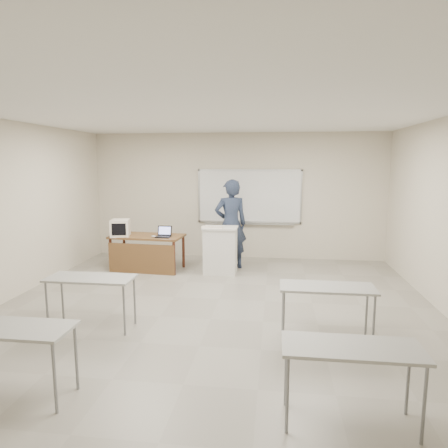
# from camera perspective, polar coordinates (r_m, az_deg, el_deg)

# --- Properties ---
(floor) EXTENTS (7.00, 8.00, 0.01)m
(floor) POSITION_cam_1_polar(r_m,az_deg,el_deg) (6.08, -1.93, -13.48)
(floor) COLOR gray
(floor) RESTS_ON ground
(whiteboard) EXTENTS (2.48, 0.10, 1.31)m
(whiteboard) POSITION_cam_1_polar(r_m,az_deg,el_deg) (9.58, 3.64, 3.85)
(whiteboard) COLOR white
(whiteboard) RESTS_ON floor
(student_desks) EXTENTS (4.40, 2.20, 0.73)m
(student_desks) POSITION_cam_1_polar(r_m,az_deg,el_deg) (4.60, -4.74, -11.97)
(student_desks) COLOR gray
(student_desks) RESTS_ON floor
(instructor_desk) EXTENTS (1.53, 0.76, 0.75)m
(instructor_desk) POSITION_cam_1_polar(r_m,az_deg,el_deg) (8.67, -11.09, -2.98)
(instructor_desk) COLOR brown
(instructor_desk) RESTS_ON floor
(podium) EXTENTS (0.70, 0.51, 0.98)m
(podium) POSITION_cam_1_polar(r_m,az_deg,el_deg) (8.33, -0.53, -3.74)
(podium) COLOR white
(podium) RESTS_ON floor
(crt_monitor) EXTENTS (0.38, 0.43, 0.36)m
(crt_monitor) POSITION_cam_1_polar(r_m,az_deg,el_deg) (8.78, -14.60, -0.52)
(crt_monitor) COLOR silver
(crt_monitor) RESTS_ON instructor_desk
(laptop) EXTENTS (0.30, 0.28, 0.22)m
(laptop) POSITION_cam_1_polar(r_m,az_deg,el_deg) (8.49, -8.61, -1.46)
(laptop) COLOR black
(laptop) RESTS_ON instructor_desk
(mouse) EXTENTS (0.12, 0.10, 0.04)m
(mouse) POSITION_cam_1_polar(r_m,az_deg,el_deg) (8.48, -10.04, -1.74)
(mouse) COLOR #94979B
(mouse) RESTS_ON instructor_desk
(keyboard) EXTENTS (0.45, 0.18, 0.02)m
(keyboard) POSITION_cam_1_polar(r_m,az_deg,el_deg) (8.14, -1.70, -0.44)
(keyboard) COLOR silver
(keyboard) RESTS_ON podium
(presenter) EXTENTS (0.82, 0.67, 1.94)m
(presenter) POSITION_cam_1_polar(r_m,az_deg,el_deg) (8.67, 0.97, -0.03)
(presenter) COLOR black
(presenter) RESTS_ON floor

